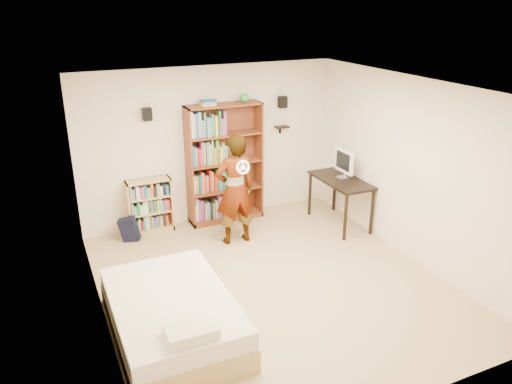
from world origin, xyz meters
TOP-DOWN VIEW (x-y plane):
  - ground at (0.00, 0.00)m, footprint 4.50×5.00m
  - room_shell at (0.00, 0.00)m, footprint 4.52×5.02m
  - crown_molding at (0.00, 0.00)m, footprint 4.50×5.00m
  - speaker_left at (-1.05, 2.40)m, footprint 0.14×0.12m
  - speaker_right at (1.35, 2.40)m, footprint 0.14×0.12m
  - wall_shelf at (1.35, 2.41)m, footprint 0.25×0.16m
  - tall_bookshelf at (0.20, 2.31)m, footprint 1.31×0.38m
  - low_bookshelf at (-1.14, 2.36)m, footprint 0.74×0.28m
  - computer_desk at (1.92, 1.29)m, footprint 0.61×1.22m
  - imac at (1.98, 1.34)m, footprint 0.11×0.49m
  - daybed at (-1.56, -0.49)m, footprint 1.34×2.06m
  - person at (0.02, 1.42)m, footprint 0.66×0.43m
  - wii_wheel at (0.02, 1.08)m, footprint 0.22×0.08m
  - navy_bag at (-1.54, 2.16)m, footprint 0.35×0.29m

SIDE VIEW (x-z plane):
  - ground at x=0.00m, z-range -0.01..0.01m
  - navy_bag at x=-1.54m, z-range 0.00..0.41m
  - daybed at x=-1.56m, z-range 0.00..0.61m
  - computer_desk at x=1.92m, z-range 0.00..0.83m
  - low_bookshelf at x=-1.14m, z-range 0.00..0.93m
  - person at x=0.02m, z-range 0.00..1.80m
  - tall_bookshelf at x=0.20m, z-range 0.00..2.07m
  - imac at x=1.98m, z-range 0.83..1.32m
  - wii_wheel at x=0.02m, z-range 1.26..1.48m
  - wall_shelf at x=1.35m, z-range 1.54..1.56m
  - room_shell at x=0.00m, z-range 0.41..3.12m
  - speaker_left at x=-1.05m, z-range 1.90..2.10m
  - speaker_right at x=1.35m, z-range 1.90..2.10m
  - crown_molding at x=0.00m, z-range 2.64..2.70m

